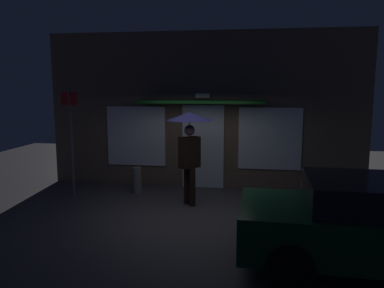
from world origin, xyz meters
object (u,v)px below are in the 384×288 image
object	(u,v)px
person_with_umbrella	(189,135)
street_sign_post	(71,136)
sidewalk_bollard	(137,180)
sidewalk_bollard_2	(305,189)

from	to	relation	value
person_with_umbrella	street_sign_post	xyz separation A→B (m)	(-2.92, 0.22, -0.11)
street_sign_post	person_with_umbrella	bearing A→B (deg)	-4.39
person_with_umbrella	sidewalk_bollard	size ratio (longest dim) A/B	3.18
street_sign_post	sidewalk_bollard_2	world-z (taller)	street_sign_post
person_with_umbrella	sidewalk_bollard_2	world-z (taller)	person_with_umbrella
person_with_umbrella	sidewalk_bollard	xyz separation A→B (m)	(-1.46, 0.74, -1.27)
person_with_umbrella	sidewalk_bollard_2	distance (m)	3.11
person_with_umbrella	sidewalk_bollard	distance (m)	2.07
sidewalk_bollard	sidewalk_bollard_2	bearing A→B (deg)	1.25
person_with_umbrella	street_sign_post	distance (m)	2.94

